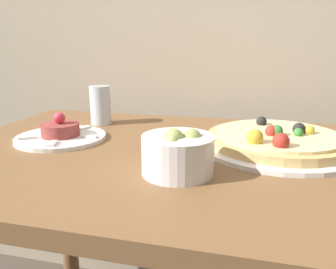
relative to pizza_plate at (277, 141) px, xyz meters
name	(u,v)px	position (x,y,z in m)	size (l,w,h in m)	color
dining_table	(166,198)	(-0.25, -0.08, -0.14)	(1.06, 0.73, 0.76)	brown
pizza_plate	(277,141)	(0.00, 0.00, 0.00)	(0.37, 0.37, 0.06)	white
tartare_plate	(61,134)	(-0.53, -0.06, 0.00)	(0.23, 0.23, 0.07)	white
small_bowl	(178,153)	(-0.19, -0.21, 0.02)	(0.14, 0.14, 0.09)	white
drinking_glass	(101,105)	(-0.50, 0.13, 0.04)	(0.06, 0.06, 0.12)	silver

